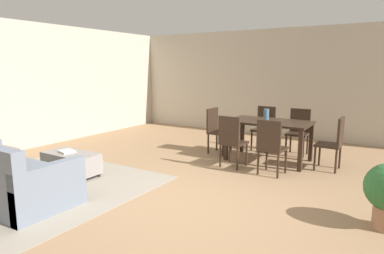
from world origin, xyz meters
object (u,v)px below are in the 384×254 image
(couch, at_px, (2,179))
(dining_chair_far_right, at_px, (299,129))
(book_on_ottoman, at_px, (67,151))
(dining_chair_head_east, at_px, (334,141))
(ottoman_table, at_px, (71,162))
(dining_chair_head_west, at_px, (216,128))
(vase_centerpiece, at_px, (266,115))
(dining_chair_near_left, at_px, (232,139))
(dining_chair_near_right, at_px, (271,144))
(dining_table, at_px, (269,126))
(dining_chair_far_left, at_px, (264,125))

(couch, xyz_separation_m, dining_chair_far_right, (2.69, 4.52, 0.23))
(dining_chair_far_right, distance_m, book_on_ottoman, 4.40)
(couch, relative_size, dining_chair_head_east, 2.25)
(ottoman_table, distance_m, dining_chair_head_west, 2.91)
(dining_chair_far_right, distance_m, vase_centerpiece, 0.93)
(couch, distance_m, dining_chair_head_east, 5.11)
(dining_chair_far_right, height_order, book_on_ottoman, dining_chair_far_right)
(dining_chair_near_left, height_order, book_on_ottoman, dining_chair_near_left)
(dining_chair_head_west, bearing_deg, vase_centerpiece, 1.58)
(dining_chair_near_right, distance_m, vase_centerpiece, 1.03)
(dining_chair_far_right, bearing_deg, book_on_ottoman, -129.75)
(couch, distance_m, dining_chair_far_right, 5.26)
(ottoman_table, bearing_deg, dining_chair_far_right, 50.91)
(couch, bearing_deg, ottoman_table, 92.30)
(dining_table, bearing_deg, book_on_ottoman, -133.54)
(dining_chair_head_east, distance_m, dining_chair_head_west, 2.26)
(ottoman_table, bearing_deg, dining_chair_near_right, 32.55)
(dining_chair_near_left, height_order, dining_chair_near_right, same)
(dining_chair_head_west, height_order, vase_centerpiece, vase_centerpiece)
(dining_chair_far_left, xyz_separation_m, book_on_ottoman, (-2.08, -3.42, -0.12))
(couch, relative_size, ottoman_table, 2.19)
(dining_table, distance_m, dining_chair_near_left, 0.89)
(dining_chair_head_west, xyz_separation_m, book_on_ottoman, (-1.35, -2.61, -0.12))
(dining_chair_far_left, height_order, dining_chair_head_east, same)
(dining_chair_far_left, distance_m, dining_chair_head_east, 1.74)
(dining_chair_near_right, xyz_separation_m, dining_chair_far_left, (-0.72, 1.67, 0.00))
(dining_table, relative_size, dining_chair_far_left, 1.64)
(dining_chair_head_east, distance_m, vase_centerpiece, 1.27)
(dining_table, bearing_deg, dining_chair_far_left, 114.91)
(dining_chair_head_west, xyz_separation_m, vase_centerpiece, (1.04, 0.03, 0.35))
(couch, distance_m, book_on_ottoman, 1.14)
(couch, xyz_separation_m, dining_chair_head_east, (3.49, 3.72, 0.23))
(vase_centerpiece, bearing_deg, ottoman_table, -131.44)
(vase_centerpiece, bearing_deg, dining_table, -30.23)
(dining_chair_far_left, distance_m, dining_chair_far_right, 0.73)
(ottoman_table, bearing_deg, dining_table, 47.20)
(couch, xyz_separation_m, dining_chair_far_left, (1.96, 4.55, 0.23))
(dining_chair_far_left, bearing_deg, couch, -113.30)
(ottoman_table, bearing_deg, couch, -87.70)
(ottoman_table, height_order, dining_chair_near_right, dining_chair_near_right)
(dining_table, relative_size, dining_chair_far_right, 1.64)
(dining_chair_far_right, bearing_deg, dining_chair_head_west, -152.08)
(dining_chair_far_right, xyz_separation_m, vase_centerpiece, (-0.42, -0.75, 0.35))
(dining_table, distance_m, book_on_ottoman, 3.59)
(ottoman_table, relative_size, dining_chair_near_right, 1.03)
(dining_chair_head_east, bearing_deg, couch, -133.18)
(dining_chair_head_east, bearing_deg, dining_chair_near_left, -152.93)
(dining_table, xyz_separation_m, dining_chair_near_left, (-0.39, -0.79, -0.14))
(dining_chair_near_left, bearing_deg, dining_chair_head_east, 27.07)
(dining_chair_near_left, height_order, dining_chair_far_left, same)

